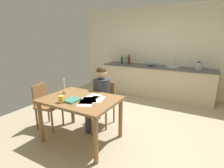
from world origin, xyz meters
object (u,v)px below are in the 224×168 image
chair_side_empty (46,104)px  candlestick (65,90)px  sink_unit (173,67)px  bottle_wine_red (129,60)px  book_magazine (72,100)px  bottle_oil (122,60)px  dining_table (81,105)px  wine_glass_by_kettle (156,62)px  wine_glass_back_left (152,61)px  wine_glass_near_sink (160,62)px  coffee_mug (61,99)px  chair_at_table (104,101)px  mixing_bowl (151,64)px  person_seated (100,94)px  bottle_vinegar (126,60)px  stovetop_kettle (199,66)px

chair_side_empty → candlestick: size_ratio=3.10×
sink_unit → bottle_wine_red: bottle_wine_red is taller
book_magazine → sink_unit: size_ratio=0.66×
bottle_oil → dining_table: bearing=-77.4°
wine_glass_by_kettle → wine_glass_back_left: size_ratio=1.00×
book_magazine → wine_glass_near_sink: size_ratio=1.55×
coffee_mug → book_magazine: bearing=51.9°
chair_at_table → coffee_mug: coffee_mug is taller
sink_unit → bottle_oil: (-1.57, -0.02, 0.08)m
mixing_bowl → person_seated: bearing=-96.5°
dining_table → bottle_vinegar: (-0.54, 2.95, 0.37)m
dining_table → candlestick: 0.44m
sink_unit → wine_glass_by_kettle: size_ratio=2.34×
wine_glass_near_sink → wine_glass_back_left: same height
wine_glass_near_sink → bottle_vinegar: bearing=-174.6°
sink_unit → mixing_bowl: bearing=-179.7°
chair_side_empty → bottle_vinegar: 3.00m
sink_unit → bottle_oil: 1.58m
book_magazine → bottle_vinegar: bearing=101.6°
chair_at_table → candlestick: size_ratio=3.07×
dining_table → chair_at_table: bearing=88.0°
bottle_oil → wine_glass_back_left: bottle_oil is taller
chair_side_empty → bottle_oil: bearing=85.7°
chair_side_empty → wine_glass_by_kettle: 3.33m
chair_side_empty → wine_glass_by_kettle: wine_glass_by_kettle is taller
bottle_vinegar → person_seated: bearing=-76.7°
sink_unit → mixing_bowl: sink_unit is taller
chair_side_empty → bottle_oil: (0.22, 2.87, 0.53)m
person_seated → book_magazine: size_ratio=4.99×
chair_side_empty → wine_glass_by_kettle: size_ratio=5.58×
chair_side_empty → chair_at_table: bearing=37.0°
bottle_wine_red → wine_glass_by_kettle: bearing=7.3°
wine_glass_by_kettle → chair_side_empty: bearing=-112.7°
sink_unit → chair_side_empty: bearing=-121.8°
person_seated → wine_glass_near_sink: bearing=79.0°
coffee_mug → candlestick: size_ratio=0.44×
bottle_vinegar → mixing_bowl: (0.84, -0.05, -0.06)m
wine_glass_back_left → wine_glass_by_kettle: bearing=0.0°
coffee_mug → bottle_oil: bearing=99.1°
candlestick → wine_glass_near_sink: 3.14m
chair_at_table → stovetop_kettle: (1.53, 2.22, 0.52)m
chair_at_table → book_magazine: (-0.06, -0.84, 0.29)m
book_magazine → wine_glass_back_left: size_ratio=1.55×
candlestick → bottle_wine_red: (-0.04, 2.89, 0.20)m
candlestick → stovetop_kettle: 3.46m
bottle_vinegar → bottle_wine_red: 0.12m
candlestick → mixing_bowl: 2.94m
sink_unit → bottle_vinegar: size_ratio=1.37×
book_magazine → bottle_oil: (-0.61, 3.05, 0.24)m
coffee_mug → bottle_oil: (-0.51, 3.18, 0.20)m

